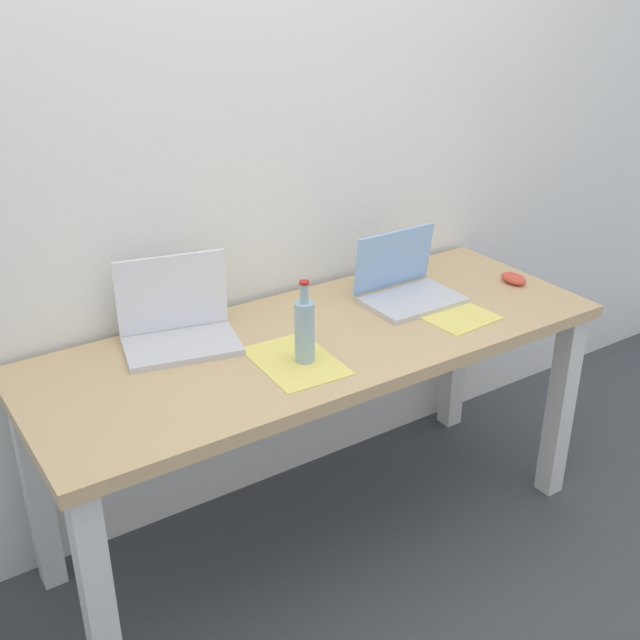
{
  "coord_description": "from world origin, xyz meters",
  "views": [
    {
      "loc": [
        -1.15,
        -1.75,
        1.79
      ],
      "look_at": [
        0.0,
        0.0,
        0.79
      ],
      "focal_mm": 44.05,
      "sensor_mm": 36.0,
      "label": 1
    }
  ],
  "objects": [
    {
      "name": "laptop_right",
      "position": [
        0.38,
        0.06,
        0.79
      ],
      "size": [
        0.31,
        0.23,
        0.22
      ],
      "color": "silver",
      "rests_on": "desk"
    },
    {
      "name": "computer_mouse",
      "position": [
        0.78,
        -0.03,
        0.76
      ],
      "size": [
        0.06,
        0.1,
        0.03
      ],
      "primitive_type": "ellipsoid",
      "rotation": [
        0.0,
        0.0,
        0.03
      ],
      "color": "#D84C38",
      "rests_on": "desk"
    },
    {
      "name": "ground_plane",
      "position": [
        0.0,
        0.0,
        0.0
      ],
      "size": [
        8.0,
        8.0,
        0.0
      ],
      "primitive_type": "plane",
      "color": "#42474C"
    },
    {
      "name": "paper_yellow_folder",
      "position": [
        -0.15,
        -0.1,
        0.74
      ],
      "size": [
        0.22,
        0.31,
        0.0
      ],
      "primitive_type": "cube",
      "rotation": [
        0.0,
        0.0,
        -0.05
      ],
      "color": "#F4E06B",
      "rests_on": "desk"
    },
    {
      "name": "paper_sheet_front_right",
      "position": [
        0.43,
        -0.08,
        0.74
      ],
      "size": [
        0.23,
        0.31,
        0.0
      ],
      "primitive_type": "cube",
      "rotation": [
        0.0,
        0.0,
        0.07
      ],
      "color": "#F4E06B",
      "rests_on": "desk"
    },
    {
      "name": "desk",
      "position": [
        0.0,
        0.0,
        0.64
      ],
      "size": [
        1.76,
        0.66,
        0.74
      ],
      "color": "tan",
      "rests_on": "ground"
    },
    {
      "name": "back_wall",
      "position": [
        0.0,
        0.39,
        1.3
      ],
      "size": [
        5.2,
        0.08,
        2.6
      ],
      "primitive_type": "cube",
      "color": "white",
      "rests_on": "ground"
    },
    {
      "name": "beer_bottle",
      "position": [
        -0.12,
        -0.11,
        0.84
      ],
      "size": [
        0.06,
        0.06,
        0.24
      ],
      "color": "#99B7C1",
      "rests_on": "desk"
    },
    {
      "name": "laptop_left",
      "position": [
        -0.37,
        0.18,
        0.8
      ],
      "size": [
        0.36,
        0.28,
        0.25
      ],
      "color": "silver",
      "rests_on": "desk"
    }
  ]
}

